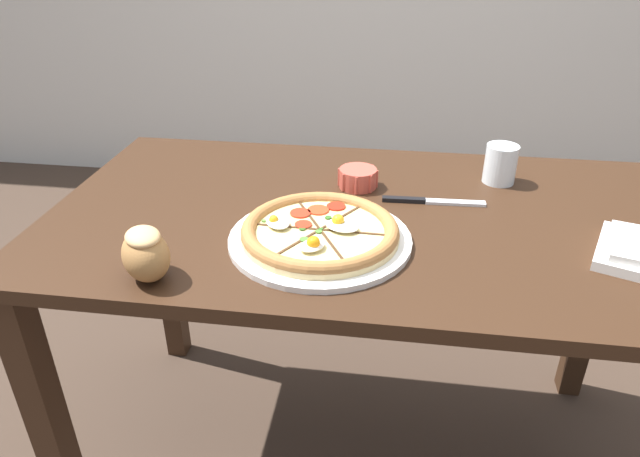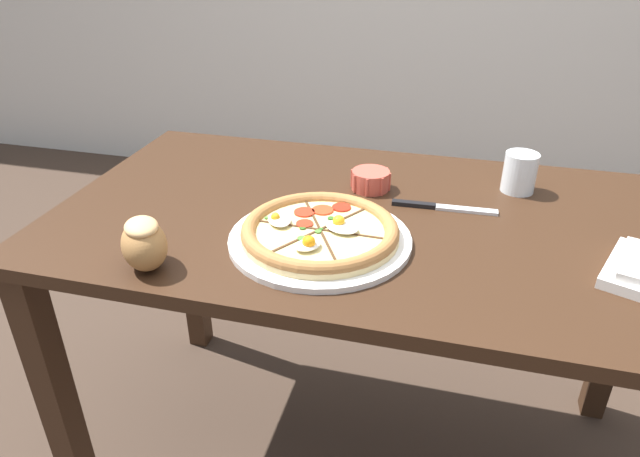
{
  "view_description": "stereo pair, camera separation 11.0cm",
  "coord_description": "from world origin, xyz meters",
  "px_view_note": "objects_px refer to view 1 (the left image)",
  "views": [
    {
      "loc": [
        0.05,
        -1.09,
        1.31
      ],
      "look_at": [
        -0.08,
        -0.14,
        0.77
      ],
      "focal_mm": 32.0,
      "sensor_mm": 36.0,
      "label": 1
    },
    {
      "loc": [
        0.16,
        -1.07,
        1.31
      ],
      "look_at": [
        -0.08,
        -0.14,
        0.77
      ],
      "focal_mm": 32.0,
      "sensor_mm": 36.0,
      "label": 2
    }
  ],
  "objects_px": {
    "pizza": "(320,233)",
    "knife_main": "(432,201)",
    "ramekin_bowl": "(358,177)",
    "dining_table": "(365,255)",
    "bread_piece_near": "(145,253)",
    "water_glass": "(500,166)"
  },
  "relations": [
    {
      "from": "bread_piece_near",
      "to": "knife_main",
      "type": "bearing_deg",
      "value": 36.39
    },
    {
      "from": "dining_table",
      "to": "water_glass",
      "type": "distance_m",
      "value": 0.39
    },
    {
      "from": "dining_table",
      "to": "bread_piece_near",
      "type": "distance_m",
      "value": 0.5
    },
    {
      "from": "pizza",
      "to": "bread_piece_near",
      "type": "distance_m",
      "value": 0.33
    },
    {
      "from": "dining_table",
      "to": "water_glass",
      "type": "bearing_deg",
      "value": 34.33
    },
    {
      "from": "water_glass",
      "to": "ramekin_bowl",
      "type": "bearing_deg",
      "value": -167.0
    },
    {
      "from": "knife_main",
      "to": "water_glass",
      "type": "height_order",
      "value": "water_glass"
    },
    {
      "from": "pizza",
      "to": "water_glass",
      "type": "height_order",
      "value": "water_glass"
    },
    {
      "from": "dining_table",
      "to": "pizza",
      "type": "height_order",
      "value": "pizza"
    },
    {
      "from": "ramekin_bowl",
      "to": "bread_piece_near",
      "type": "bearing_deg",
      "value": -127.49
    },
    {
      "from": "dining_table",
      "to": "water_glass",
      "type": "xyz_separation_m",
      "value": [
        0.3,
        0.2,
        0.15
      ]
    },
    {
      "from": "pizza",
      "to": "bread_piece_near",
      "type": "height_order",
      "value": "bread_piece_near"
    },
    {
      "from": "pizza",
      "to": "knife_main",
      "type": "distance_m",
      "value": 0.3
    },
    {
      "from": "bread_piece_near",
      "to": "pizza",
      "type": "bearing_deg",
      "value": 30.51
    },
    {
      "from": "pizza",
      "to": "bread_piece_near",
      "type": "bearing_deg",
      "value": -149.49
    },
    {
      "from": "bread_piece_near",
      "to": "water_glass",
      "type": "height_order",
      "value": "bread_piece_near"
    },
    {
      "from": "dining_table",
      "to": "knife_main",
      "type": "bearing_deg",
      "value": 25.15
    },
    {
      "from": "ramekin_bowl",
      "to": "knife_main",
      "type": "bearing_deg",
      "value": -20.05
    },
    {
      "from": "ramekin_bowl",
      "to": "dining_table",
      "type": "bearing_deg",
      "value": -76.2
    },
    {
      "from": "pizza",
      "to": "knife_main",
      "type": "relative_size",
      "value": 1.57
    },
    {
      "from": "knife_main",
      "to": "dining_table",
      "type": "bearing_deg",
      "value": -156.99
    },
    {
      "from": "pizza",
      "to": "ramekin_bowl",
      "type": "distance_m",
      "value": 0.27
    }
  ]
}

